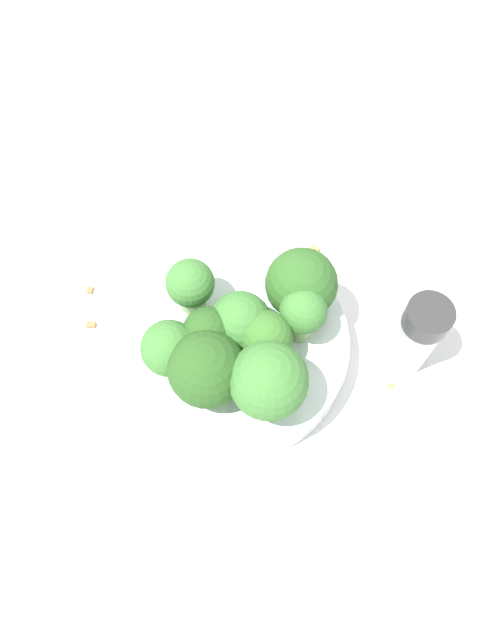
% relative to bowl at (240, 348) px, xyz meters
% --- Properties ---
extents(ground_plane, '(3.00, 3.00, 0.00)m').
position_rel_bowl_xyz_m(ground_plane, '(0.00, 0.00, -0.02)').
color(ground_plane, white).
extents(bowl, '(0.16, 0.16, 0.04)m').
position_rel_bowl_xyz_m(bowl, '(0.00, 0.00, 0.00)').
color(bowl, silver).
rests_on(bowl, ground_plane).
extents(broccoli_floret_0, '(0.04, 0.04, 0.05)m').
position_rel_bowl_xyz_m(broccoli_floret_0, '(-0.04, -0.02, 0.05)').
color(broccoli_floret_0, '#7A9E5B').
rests_on(broccoli_floret_0, bowl).
extents(broccoli_floret_1, '(0.03, 0.03, 0.05)m').
position_rel_bowl_xyz_m(broccoli_floret_1, '(0.01, 0.04, 0.05)').
color(broccoli_floret_1, '#7A9E5B').
rests_on(broccoli_floret_1, bowl).
extents(broccoli_floret_2, '(0.04, 0.04, 0.05)m').
position_rel_bowl_xyz_m(broccoli_floret_2, '(0.00, -0.05, 0.05)').
color(broccoli_floret_2, '#8EB770').
rests_on(broccoli_floret_2, bowl).
extents(broccoli_floret_3, '(0.05, 0.05, 0.07)m').
position_rel_bowl_xyz_m(broccoli_floret_3, '(0.05, -0.00, 0.06)').
color(broccoli_floret_3, '#84AD66').
rests_on(broccoli_floret_3, bowl).
extents(broccoli_floret_4, '(0.04, 0.04, 0.05)m').
position_rel_bowl_xyz_m(broccoli_floret_4, '(0.00, -0.02, 0.05)').
color(broccoli_floret_4, '#7A9E5B').
rests_on(broccoli_floret_4, bowl).
extents(broccoli_floret_5, '(0.04, 0.04, 0.05)m').
position_rel_bowl_xyz_m(broccoli_floret_5, '(-0.00, -0.00, 0.05)').
color(broccoli_floret_5, '#7A9E5B').
rests_on(broccoli_floret_5, bowl).
extents(broccoli_floret_6, '(0.04, 0.04, 0.05)m').
position_rel_bowl_xyz_m(broccoli_floret_6, '(0.02, 0.01, 0.05)').
color(broccoli_floret_6, '#8EB770').
rests_on(broccoli_floret_6, bowl).
extents(broccoli_floret_7, '(0.05, 0.05, 0.06)m').
position_rel_bowl_xyz_m(broccoli_floret_7, '(0.03, -0.03, 0.05)').
color(broccoli_floret_7, '#8EB770').
rests_on(broccoli_floret_7, bowl).
extents(broccoli_floret_8, '(0.05, 0.05, 0.06)m').
position_rel_bowl_xyz_m(broccoli_floret_8, '(-0.01, 0.05, 0.05)').
color(broccoli_floret_8, '#84AD66').
rests_on(broccoli_floret_8, bowl).
extents(pepper_shaker, '(0.03, 0.03, 0.08)m').
position_rel_bowl_xyz_m(pepper_shaker, '(0.05, 0.12, 0.02)').
color(pepper_shaker, '#B2B7BC').
rests_on(pepper_shaker, ground_plane).
extents(almond_crumb_0, '(0.01, 0.01, 0.01)m').
position_rel_bowl_xyz_m(almond_crumb_0, '(-0.10, -0.09, -0.01)').
color(almond_crumb_0, olive).
rests_on(almond_crumb_0, ground_plane).
extents(almond_crumb_1, '(0.01, 0.01, 0.01)m').
position_rel_bowl_xyz_m(almond_crumb_1, '(-0.09, 0.04, -0.01)').
color(almond_crumb_1, olive).
rests_on(almond_crumb_1, ground_plane).
extents(almond_crumb_2, '(0.01, 0.01, 0.01)m').
position_rel_bowl_xyz_m(almond_crumb_2, '(-0.07, -0.10, -0.01)').
color(almond_crumb_2, olive).
rests_on(almond_crumb_2, ground_plane).
extents(almond_crumb_3, '(0.01, 0.01, 0.01)m').
position_rel_bowl_xyz_m(almond_crumb_3, '(-0.07, 0.10, -0.01)').
color(almond_crumb_3, '#AD7F4C').
rests_on(almond_crumb_3, ground_plane).
extents(almond_crumb_4, '(0.00, 0.01, 0.01)m').
position_rel_bowl_xyz_m(almond_crumb_4, '(0.07, 0.10, -0.01)').
color(almond_crumb_4, '#AD7F4C').
rests_on(almond_crumb_4, ground_plane).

